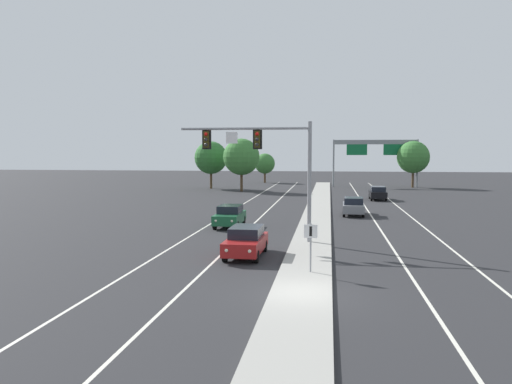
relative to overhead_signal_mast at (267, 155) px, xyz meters
name	(u,v)px	position (x,y,z in m)	size (l,w,h in m)	color
ground_plane	(301,295)	(2.70, -11.32, -5.36)	(260.00, 260.00, 0.00)	#28282B
median_island	(314,227)	(2.70, 6.68, -5.29)	(2.40, 110.00, 0.15)	#9E9B93
lane_stripe_oncoming_center	(263,215)	(-2.00, 13.68, -5.36)	(0.14, 100.00, 0.01)	silver
lane_stripe_receding_center	(372,217)	(7.40, 13.68, -5.36)	(0.14, 100.00, 0.01)	silver
edge_stripe_left	(226,215)	(-5.30, 13.68, -5.36)	(0.14, 100.00, 0.01)	silver
edge_stripe_right	(412,218)	(10.70, 13.68, -5.36)	(0.14, 100.00, 0.01)	silver
overhead_signal_mast	(267,155)	(0.00, 0.00, 0.00)	(7.97, 0.44, 7.20)	gray
median_sign_post	(311,240)	(2.94, -7.95, -3.77)	(0.60, 0.10, 2.20)	gray
car_oncoming_red	(246,241)	(-0.61, -4.18, -4.54)	(1.88, 4.49, 1.58)	maroon
car_oncoming_green	(230,216)	(-3.55, 6.51, -4.54)	(1.83, 4.47, 1.58)	#195633
car_receding_grey	(353,206)	(5.86, 14.85, -4.54)	(1.92, 4.51, 1.58)	slate
car_receding_black	(378,193)	(9.32, 29.99, -4.54)	(1.86, 4.48, 1.58)	black
highway_sign_gantry	(375,148)	(10.90, 52.92, 0.80)	(13.28, 0.42, 7.50)	gray
tree_far_left_c	(211,158)	(-13.99, 45.63, -0.69)	(4.95, 4.95, 7.16)	#4C3823
tree_far_right_c	(413,157)	(16.66, 52.35, -0.62)	(5.02, 5.02, 7.26)	#4C3823
tree_far_left_a	(241,157)	(-8.48, 40.73, -0.51)	(5.13, 5.13, 7.43)	#4C3823
tree_far_left_b	(265,164)	(-7.79, 61.80, -1.91)	(3.65, 3.65, 5.29)	#4C3823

